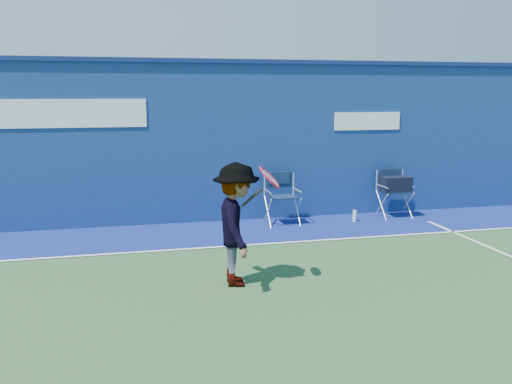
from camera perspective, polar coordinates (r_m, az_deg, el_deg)
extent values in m
plane|color=#2A502D|center=(5.79, -1.30, -14.70)|extent=(80.00, 80.00, 0.00)
cube|color=navy|center=(10.44, -7.27, 5.04)|extent=(24.00, 0.40, 3.00)
cube|color=navy|center=(10.41, -7.47, 13.51)|extent=(24.00, 0.50, 0.08)
cube|color=white|center=(10.31, -24.18, 7.51)|extent=(4.50, 0.02, 0.50)
cube|color=white|center=(11.17, 11.65, 7.32)|extent=(1.40, 0.02, 0.35)
cube|color=navy|center=(9.62, -6.37, -4.45)|extent=(24.00, 1.80, 0.01)
cube|color=white|center=(8.75, -5.66, -5.88)|extent=(24.00, 0.06, 0.01)
cube|color=#112140|center=(10.21, 2.81, -0.55)|extent=(0.51, 0.43, 0.03)
cube|color=silver|center=(10.41, 2.44, 0.84)|extent=(0.58, 0.03, 0.42)
cube|color=#112140|center=(10.39, 2.44, 1.30)|extent=(0.51, 0.03, 0.29)
cube|color=#112140|center=(10.39, 2.44, 1.52)|extent=(0.42, 0.06, 0.23)
cube|color=#112140|center=(11.15, 14.41, 0.02)|extent=(0.50, 0.42, 0.03)
cube|color=silver|center=(11.33, 13.88, 1.26)|extent=(0.57, 0.02, 0.41)
cube|color=#112140|center=(11.32, 13.90, 1.68)|extent=(0.50, 0.03, 0.29)
cube|color=black|center=(11.09, 14.52, 0.78)|extent=(0.57, 0.33, 0.31)
cylinder|color=white|center=(10.63, 10.33, -2.51)|extent=(0.07, 0.07, 0.23)
imported|color=#EA4738|center=(6.95, -2.05, -3.44)|extent=(0.68, 1.08, 1.59)
torus|color=#B0173E|center=(6.80, 1.42, 1.53)|extent=(0.37, 0.43, 0.29)
cylinder|color=gray|center=(6.80, 1.42, 1.53)|extent=(0.30, 0.36, 0.23)
cylinder|color=black|center=(6.72, -0.41, -0.57)|extent=(0.27, 0.11, 0.26)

